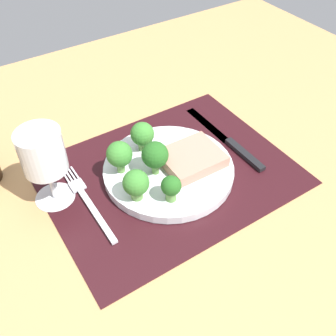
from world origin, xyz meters
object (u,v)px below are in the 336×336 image
(wine_glass, at_px, (43,156))
(steak, at_px, (192,158))
(knife, at_px, (230,142))
(plate, at_px, (169,170))
(fork, at_px, (88,202))

(wine_glass, bearing_deg, steak, -16.78)
(knife, distance_m, wine_glass, 0.35)
(steak, relative_size, knife, 0.45)
(steak, xyz_separation_m, knife, (0.11, 0.02, -0.02))
(steak, height_order, wine_glass, wine_glass)
(plate, bearing_deg, steak, -18.07)
(plate, xyz_separation_m, wine_glass, (-0.19, 0.06, 0.09))
(plate, xyz_separation_m, knife, (0.15, 0.01, -0.00))
(fork, height_order, knife, knife)
(plate, height_order, fork, plate)
(wine_glass, bearing_deg, fork, -46.30)
(steak, relative_size, wine_glass, 0.74)
(steak, distance_m, knife, 0.11)
(plate, relative_size, knife, 1.01)
(steak, bearing_deg, fork, 171.90)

